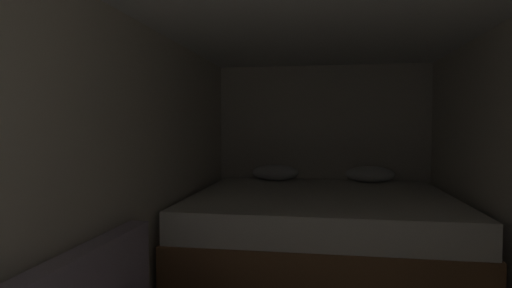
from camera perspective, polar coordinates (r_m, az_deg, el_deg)
name	(u,v)px	position (r m, az deg, el deg)	size (l,w,h in m)	color
wall_back	(322,155)	(4.90, 9.06, -1.50)	(2.50, 0.05, 2.07)	beige
wall_left	(113,182)	(2.65, -19.05, -4.97)	(0.05, 5.11, 2.07)	beige
bed	(321,234)	(3.91, 8.89, -12.13)	(2.28, 2.07, 0.94)	brown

